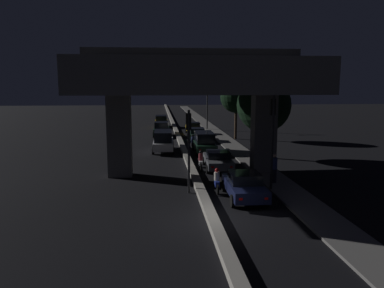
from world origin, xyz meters
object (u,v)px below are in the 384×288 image
Objects in this scene: motorcycle_blue_filtering_near at (217,181)px; pedestrian_on_sidewalk at (274,168)px; street_lamp at (204,99)px; car_dark_blue_lead at (244,185)px; car_dark_green_second_oncoming at (162,129)px; motorcycle_black_filtering_far at (193,143)px; car_dark_green_fourth at (197,134)px; car_white_lead_oncoming at (163,141)px; traffic_light_right_of_median at (272,127)px; motorcycle_white_filtering_mid at (201,161)px; car_grey_second at (218,160)px; traffic_light_left_of_median at (189,137)px; car_dark_green_third at (204,142)px; car_taxi_yellow_third_oncoming at (161,121)px; car_taxi_yellow_fifth at (193,128)px.

motorcycle_blue_filtering_near is 1.06× the size of pedestrian_on_sidewalk.
street_lamp is 32.05m from car_dark_blue_lead.
motorcycle_black_filtering_far is at bearing 18.78° from car_dark_green_second_oncoming.
car_dark_green_fourth is 0.87× the size of car_white_lead_oncoming.
traffic_light_right_of_median is 15.32m from car_white_lead_oncoming.
car_white_lead_oncoming is 2.97m from motorcycle_black_filtering_far.
traffic_light_right_of_median is at bearing -115.61° from pedestrian_on_sidewalk.
motorcycle_white_filtering_mid is at bearing 131.81° from pedestrian_on_sidewalk.
car_dark_blue_lead is 7.50m from motorcycle_white_filtering_mid.
street_lamp is 3.88× the size of motorcycle_black_filtering_far.
car_dark_blue_lead reaches higher than car_grey_second.
car_dark_green_third is (2.51, 12.75, -2.29)m from traffic_light_left_of_median.
traffic_light_left_of_median is at bearing 2.99° from car_taxi_yellow_third_oncoming.
pedestrian_on_sidewalk is (2.80, -4.71, 0.35)m from car_grey_second.
car_dark_green_second_oncoming reaches higher than car_dark_blue_lead.
car_white_lead_oncoming reaches higher than motorcycle_black_filtering_far.
car_grey_second is 6.79m from car_dark_green_third.
traffic_light_right_of_median is 1.24× the size of car_grey_second.
car_taxi_yellow_third_oncoming reaches higher than motorcycle_white_filtering_mid.
traffic_light_right_of_median is at bearing 25.80° from car_white_lead_oncoming.
pedestrian_on_sidewalk is (2.72, -24.59, 0.27)m from car_taxi_yellow_fifth.
pedestrian_on_sidewalk reaches higher than motorcycle_black_filtering_far.
car_white_lead_oncoming is at bearing 28.90° from car_grey_second.
traffic_light_left_of_median is 24.47m from car_dark_green_second_oncoming.
street_lamp is at bearing -2.08° from car_dark_blue_lead.
car_dark_green_second_oncoming is at bearing 110.28° from car_taxi_yellow_fifth.
traffic_light_left_of_median is 34.31m from car_taxi_yellow_third_oncoming.
car_grey_second is 18.78m from car_dark_green_second_oncoming.
traffic_light_left_of_median is 1.06× the size of car_grey_second.
car_taxi_yellow_fifth is at bearing 1.06° from motorcycle_blue_filtering_near.
car_taxi_yellow_fifth is 1.01× the size of car_dark_green_second_oncoming.
car_taxi_yellow_third_oncoming is at bearing 8.65° from motorcycle_black_filtering_far.
car_taxi_yellow_fifth is 4.33m from car_dark_green_second_oncoming.
car_grey_second is at bearing -80.67° from motorcycle_white_filtering_mid.
pedestrian_on_sidewalk is (0.61, 1.27, -2.77)m from traffic_light_right_of_median.
motorcycle_blue_filtering_near is 0.97× the size of motorcycle_white_filtering_mid.
traffic_light_left_of_median is 30.71m from street_lamp.
street_lamp is 29.27m from pedestrian_on_sidewalk.
car_white_lead_oncoming is 14.19m from pedestrian_on_sidewalk.
traffic_light_left_of_median is at bearing 6.99° from car_white_lead_oncoming.
motorcycle_white_filtering_mid is (-0.29, 5.74, 0.02)m from motorcycle_blue_filtering_near.
car_white_lead_oncoming is (-1.25, 13.75, -2.25)m from traffic_light_left_of_median.
car_taxi_yellow_fifth is 2.03× the size of motorcycle_white_filtering_mid.
traffic_light_right_of_median is (4.88, -0.01, 0.53)m from traffic_light_left_of_median.
car_dark_green_fourth is at bearing 1.96° from car_dark_blue_lead.
street_lamp is at bearing -6.75° from car_dark_green_third.
pedestrian_on_sidewalk reaches higher than car_grey_second.
car_dark_green_second_oncoming reaches higher than motorcycle_white_filtering_mid.
pedestrian_on_sidewalk reaches higher than motorcycle_blue_filtering_near.
pedestrian_on_sidewalk is at bearing -41.95° from car_dark_blue_lead.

